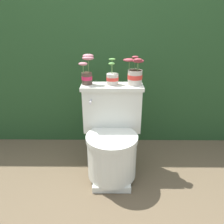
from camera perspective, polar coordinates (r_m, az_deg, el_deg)
The scene contains 6 objects.
ground_plane at distance 1.92m, azimuth -1.14°, elevation -16.12°, with size 12.00×12.00×0.00m, color brown.
hedge_backdrop at distance 2.62m, azimuth -0.60°, elevation 12.53°, with size 3.95×1.00×1.48m.
toilet at distance 1.76m, azimuth -0.01°, elevation -7.06°, with size 0.49×0.52×0.74m.
potted_plant_left at distance 1.75m, azimuth -6.55°, elevation 10.43°, with size 0.12×0.11×0.23m.
potted_plant_midleft at distance 1.73m, azimuth 0.11°, elevation 8.99°, with size 0.10×0.10×0.20m.
potted_plant_middle at distance 1.73m, azimuth 5.99°, elevation 9.84°, with size 0.16×0.12×0.22m.
Camera 1 is at (0.05, -1.49, 1.21)m, focal length 35.00 mm.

